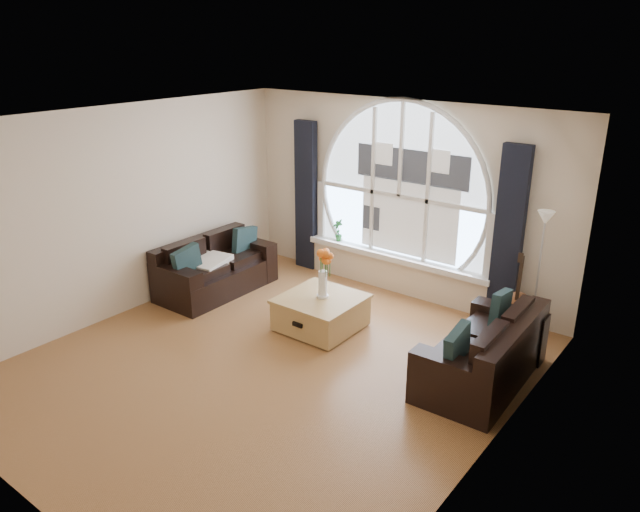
% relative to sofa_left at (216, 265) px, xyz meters
% --- Properties ---
extents(ground, '(5.00, 5.50, 0.01)m').
position_rel_sofa_left_xyz_m(ground, '(2.02, -1.08, -0.40)').
color(ground, brown).
rests_on(ground, ground).
extents(ceiling, '(5.00, 5.50, 0.01)m').
position_rel_sofa_left_xyz_m(ceiling, '(2.02, -1.08, 2.30)').
color(ceiling, silver).
rests_on(ceiling, ground).
extents(wall_back, '(5.00, 0.01, 2.70)m').
position_rel_sofa_left_xyz_m(wall_back, '(2.02, 1.67, 0.95)').
color(wall_back, beige).
rests_on(wall_back, ground).
extents(wall_front, '(5.00, 0.01, 2.70)m').
position_rel_sofa_left_xyz_m(wall_front, '(2.02, -3.83, 0.95)').
color(wall_front, beige).
rests_on(wall_front, ground).
extents(wall_left, '(0.01, 5.50, 2.70)m').
position_rel_sofa_left_xyz_m(wall_left, '(-0.48, -1.08, 0.95)').
color(wall_left, beige).
rests_on(wall_left, ground).
extents(wall_right, '(0.01, 5.50, 2.70)m').
position_rel_sofa_left_xyz_m(wall_right, '(4.52, -1.08, 0.95)').
color(wall_right, beige).
rests_on(wall_right, ground).
extents(attic_slope, '(0.92, 5.50, 0.72)m').
position_rel_sofa_left_xyz_m(attic_slope, '(4.22, -1.08, 1.95)').
color(attic_slope, silver).
rests_on(attic_slope, ground).
extents(arched_window, '(2.60, 0.06, 2.15)m').
position_rel_sofa_left_xyz_m(arched_window, '(2.02, 1.64, 1.23)').
color(arched_window, silver).
rests_on(arched_window, wall_back).
extents(window_sill, '(2.90, 0.22, 0.08)m').
position_rel_sofa_left_xyz_m(window_sill, '(2.02, 1.57, 0.11)').
color(window_sill, white).
rests_on(window_sill, wall_back).
extents(window_frame, '(2.76, 0.08, 2.15)m').
position_rel_sofa_left_xyz_m(window_frame, '(2.02, 1.61, 1.23)').
color(window_frame, white).
rests_on(window_frame, wall_back).
extents(neighbor_house, '(1.70, 0.02, 1.50)m').
position_rel_sofa_left_xyz_m(neighbor_house, '(2.17, 1.62, 1.10)').
color(neighbor_house, silver).
rests_on(neighbor_house, wall_back).
extents(curtain_left, '(0.35, 0.12, 2.30)m').
position_rel_sofa_left_xyz_m(curtain_left, '(0.42, 1.55, 0.75)').
color(curtain_left, black).
rests_on(curtain_left, ground).
extents(curtain_right, '(0.35, 0.12, 2.30)m').
position_rel_sofa_left_xyz_m(curtain_right, '(3.62, 1.55, 0.75)').
color(curtain_right, black).
rests_on(curtain_right, ground).
extents(sofa_left, '(0.86, 1.70, 0.76)m').
position_rel_sofa_left_xyz_m(sofa_left, '(0.00, 0.00, 0.00)').
color(sofa_left, black).
rests_on(sofa_left, ground).
extents(sofa_right, '(0.90, 1.72, 0.75)m').
position_rel_sofa_left_xyz_m(sofa_right, '(4.00, 0.06, 0.00)').
color(sofa_right, black).
rests_on(sofa_right, ground).
extents(coffee_chest, '(0.95, 0.95, 0.46)m').
position_rel_sofa_left_xyz_m(coffee_chest, '(1.90, -0.01, -0.17)').
color(coffee_chest, '#B28849').
rests_on(coffee_chest, ground).
extents(throw_blanket, '(0.63, 0.63, 0.10)m').
position_rel_sofa_left_xyz_m(throw_blanket, '(-0.00, -0.17, 0.10)').
color(throw_blanket, silver).
rests_on(throw_blanket, sofa_left).
extents(vase_flowers, '(0.24, 0.24, 0.70)m').
position_rel_sofa_left_xyz_m(vase_flowers, '(1.91, 0.01, 0.41)').
color(vase_flowers, white).
rests_on(vase_flowers, coffee_chest).
extents(floor_lamp, '(0.24, 0.24, 1.60)m').
position_rel_sofa_left_xyz_m(floor_lamp, '(4.08, 1.40, 0.40)').
color(floor_lamp, '#B2B2B2').
rests_on(floor_lamp, ground).
extents(guitar, '(0.41, 0.32, 1.06)m').
position_rel_sofa_left_xyz_m(guitar, '(3.87, 1.44, 0.13)').
color(guitar, brown).
rests_on(guitar, ground).
extents(potted_plant, '(0.21, 0.17, 0.33)m').
position_rel_sofa_left_xyz_m(potted_plant, '(1.02, 1.57, 0.32)').
color(potted_plant, '#1E6023').
rests_on(potted_plant, window_sill).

